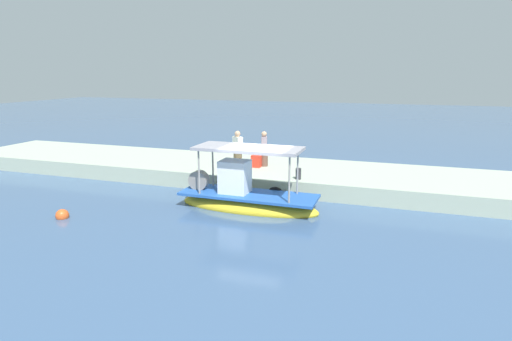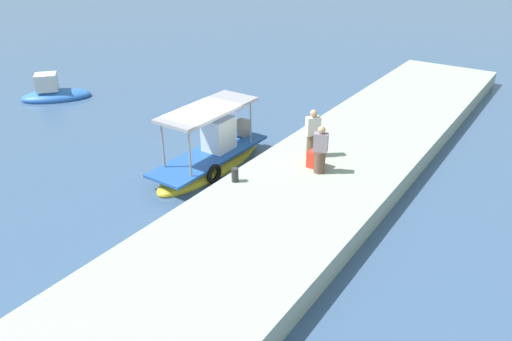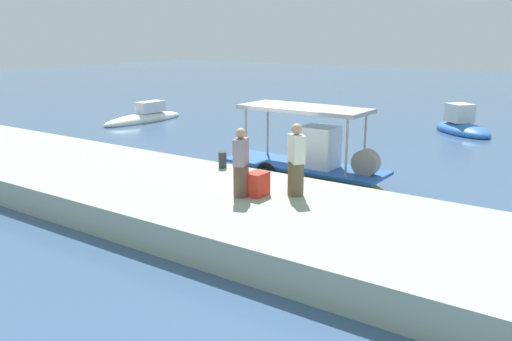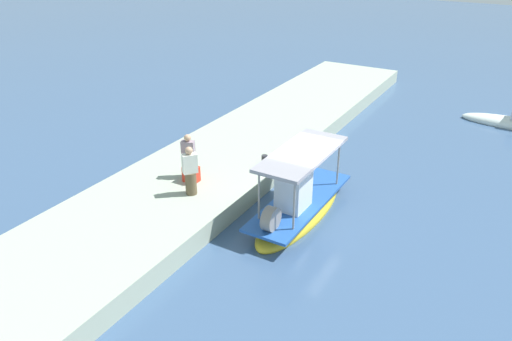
{
  "view_description": "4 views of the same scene",
  "coord_description": "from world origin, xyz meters",
  "views": [
    {
      "loc": [
        -4.9,
        14.6,
        5.19
      ],
      "look_at": [
        0.59,
        -1.72,
        1.12
      ],
      "focal_mm": 29.09,
      "sensor_mm": 36.0,
      "label": 1
    },
    {
      "loc": [
        -12.76,
        -10.95,
        8.5
      ],
      "look_at": [
        -0.08,
        -2.37,
        0.73
      ],
      "focal_mm": 34.56,
      "sensor_mm": 36.0,
      "label": 2
    },
    {
      "loc": [
        8.51,
        -14.32,
        4.61
      ],
      "look_at": [
        -0.16,
        -1.91,
        0.74
      ],
      "focal_mm": 37.4,
      "sensor_mm": 36.0,
      "label": 3
    },
    {
      "loc": [
        14.28,
        6.34,
        9.26
      ],
      "look_at": [
        -0.03,
        -1.98,
        1.11
      ],
      "focal_mm": 35.06,
      "sensor_mm": 36.0,
      "label": 4
    }
  ],
  "objects": [
    {
      "name": "main_fishing_boat",
      "position": [
        0.42,
        0.0,
        0.44
      ],
      "size": [
        5.61,
        1.8,
        2.79
      ],
      "color": "gold",
      "rests_on": "ground_plane"
    },
    {
      "name": "cargo_crate",
      "position": [
        1.3,
        -3.96,
        1.04
      ],
      "size": [
        0.43,
        0.54,
        0.59
      ],
      "primitive_type": "cube",
      "rotation": [
        0.0,
        0.0,
        1.56
      ],
      "color": "red",
      "rests_on": "dock_quay"
    },
    {
      "name": "moored_boat_near",
      "position": [
        2.14,
        12.12,
        0.26
      ],
      "size": [
        3.79,
        3.57,
        1.63
      ],
      "color": "blue",
      "rests_on": "ground_plane"
    },
    {
      "name": "mooring_bollard",
      "position": [
        -1.14,
        -2.25,
        0.99
      ],
      "size": [
        0.24,
        0.24,
        0.48
      ],
      "primitive_type": "cylinder",
      "color": "#2D2D33",
      "rests_on": "dock_quay"
    },
    {
      "name": "moored_boat_mid",
      "position": [
        -13.0,
        5.83,
        0.19
      ],
      "size": [
        1.53,
        5.26,
        1.3
      ],
      "color": "white",
      "rests_on": "ground_plane"
    },
    {
      "name": "fisherman_near_bollard",
      "position": [
        1.03,
        -4.25,
        1.52
      ],
      "size": [
        0.48,
        0.54,
        1.7
      ],
      "color": "brown",
      "rests_on": "dock_quay"
    },
    {
      "name": "dock_quay",
      "position": [
        0.0,
        -4.31,
        0.37
      ],
      "size": [
        36.0,
        5.09,
        0.75
      ],
      "primitive_type": "cube",
      "color": "#A4B19D",
      "rests_on": "ground_plane"
    },
    {
      "name": "fisherman_by_crate",
      "position": [
        2.07,
        -3.39,
        1.56
      ],
      "size": [
        0.57,
        0.56,
        1.79
      ],
      "color": "brown",
      "rests_on": "dock_quay"
    },
    {
      "name": "ground_plane",
      "position": [
        0.0,
        0.0,
        0.0
      ],
      "size": [
        120.0,
        120.0,
        0.0
      ],
      "primitive_type": "plane",
      "color": "#3B577D"
    }
  ]
}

